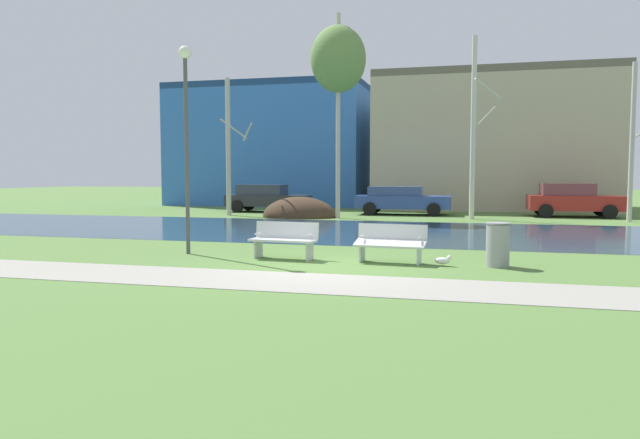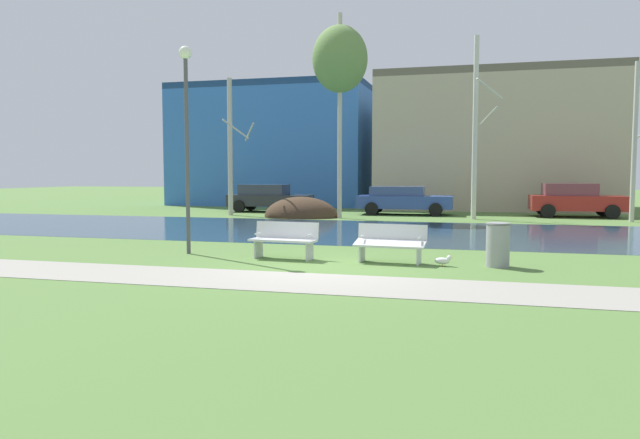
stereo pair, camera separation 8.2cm
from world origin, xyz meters
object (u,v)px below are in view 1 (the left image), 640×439
parked_sedan_second_blue (401,199)px  parked_hatch_third_red (572,199)px  bench_left (284,239)px  bench_right (391,242)px  trash_bin (498,244)px  seagull (443,260)px  streetlamp (186,115)px  parked_van_nearest_dark (267,197)px

parked_sedan_second_blue → parked_hatch_third_red: bearing=3.0°
bench_left → parked_hatch_third_red: 18.64m
bench_left → bench_right: bearing=0.0°
parked_hatch_third_red → parked_sedan_second_blue: bearing=-177.0°
trash_bin → bench_left: bearing=-179.6°
bench_left → parked_hatch_third_red: parked_hatch_third_red is taller
seagull → streetlamp: 7.18m
bench_right → seagull: size_ratio=4.13×
streetlamp → parked_van_nearest_dark: 16.80m
bench_left → seagull: 3.74m
bench_right → parked_sedan_second_blue: bearing=96.0°
trash_bin → parked_hatch_third_red: 16.87m
seagull → parked_hatch_third_red: parked_hatch_third_red is taller
seagull → trash_bin: bearing=11.5°
seagull → parked_van_nearest_dark: bearing=121.2°
bench_right → trash_bin: 2.33m
bench_left → parked_hatch_third_red: bearing=61.9°
bench_right → parked_sedan_second_blue: (-1.69, 16.03, 0.28)m
trash_bin → parked_sedan_second_blue: 16.49m
bench_left → parked_sedan_second_blue: parked_sedan_second_blue is taller
seagull → parked_sedan_second_blue: 16.49m
bench_left → parked_van_nearest_dark: 17.58m
seagull → bench_right: bearing=170.5°
parked_van_nearest_dark → parked_hatch_third_red: bearing=0.2°
bench_right → seagull: 1.25m
seagull → parked_hatch_third_red: 17.41m
bench_right → streetlamp: 5.97m
streetlamp → parked_hatch_third_red: streetlamp is taller
parked_van_nearest_dark → parked_sedan_second_blue: bearing=-3.0°
streetlamp → bench_left: bearing=-5.2°
bench_left → trash_bin: (4.87, 0.03, 0.03)m
seagull → parked_sedan_second_blue: (-2.87, 16.23, 0.62)m
parked_van_nearest_dark → seagull: bearing=-58.8°
bench_right → parked_van_nearest_dark: parked_van_nearest_dark is taller
bench_left → parked_hatch_third_red: size_ratio=0.40×
seagull → bench_left: bearing=176.9°
bench_right → parked_hatch_third_red: bearing=69.3°
trash_bin → streetlamp: bearing=178.4°
parked_sedan_second_blue → seagull: bearing=-80.0°
trash_bin → parked_sedan_second_blue: parked_sedan_second_blue is taller
parked_van_nearest_dark → parked_sedan_second_blue: (7.18, -0.37, -0.01)m
bench_left → bench_right: (2.54, 0.00, 0.00)m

